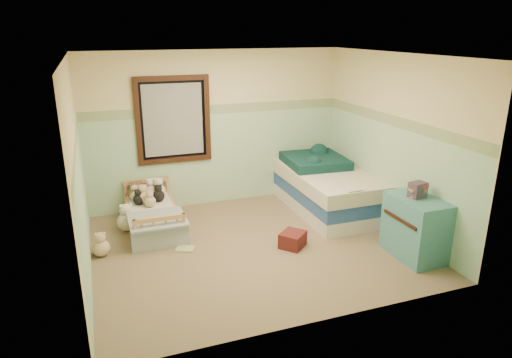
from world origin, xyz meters
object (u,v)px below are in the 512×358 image
object	(u,v)px
red_pillow	(293,240)
plush_floor_tan	(101,248)
toddler_bed_frame	(154,222)
twin_bed_frame	(324,201)
dresser	(415,228)
floor_book	(185,249)
plush_floor_cream	(127,222)

from	to	relation	value
red_pillow	plush_floor_tan	bearing A→B (deg)	166.21
toddler_bed_frame	red_pillow	xyz separation A→B (m)	(1.68, -1.24, 0.01)
twin_bed_frame	dresser	xyz separation A→B (m)	(0.29, -1.87, 0.29)
twin_bed_frame	floor_book	bearing A→B (deg)	-164.04
red_pillow	floor_book	world-z (taller)	red_pillow
toddler_bed_frame	red_pillow	world-z (taller)	red_pillow
floor_book	plush_floor_tan	bearing A→B (deg)	-168.20
twin_bed_frame	red_pillow	size ratio (longest dim) A/B	6.67
dresser	floor_book	distance (m)	3.01
plush_floor_tan	floor_book	xyz separation A→B (m)	(1.05, -0.19, -0.10)
plush_floor_tan	floor_book	world-z (taller)	plush_floor_tan
twin_bed_frame	plush_floor_cream	bearing A→B (deg)	176.78
plush_floor_tan	dresser	world-z (taller)	dresser
twin_bed_frame	dresser	world-z (taller)	dresser
dresser	floor_book	world-z (taller)	dresser
plush_floor_cream	twin_bed_frame	xyz separation A→B (m)	(3.12, -0.18, -0.03)
plush_floor_cream	floor_book	xyz separation A→B (m)	(0.67, -0.88, -0.13)
toddler_bed_frame	floor_book	size ratio (longest dim) A/B	5.94
twin_bed_frame	floor_book	world-z (taller)	twin_bed_frame
twin_bed_frame	floor_book	distance (m)	2.55
plush_floor_cream	plush_floor_tan	size ratio (longest dim) A/B	1.26
toddler_bed_frame	twin_bed_frame	distance (m)	2.74
plush_floor_cream	floor_book	distance (m)	1.11
red_pillow	floor_book	bearing A→B (deg)	163.74
plush_floor_tan	floor_book	distance (m)	1.07
plush_floor_cream	red_pillow	xyz separation A→B (m)	(2.05, -1.28, -0.04)
plush_floor_tan	twin_bed_frame	size ratio (longest dim) A/B	0.10
plush_floor_cream	dresser	xyz separation A→B (m)	(3.41, -2.05, 0.26)
toddler_bed_frame	floor_book	xyz separation A→B (m)	(0.29, -0.84, -0.08)
toddler_bed_frame	plush_floor_tan	bearing A→B (deg)	-139.58
plush_floor_cream	dresser	world-z (taller)	dresser
red_pillow	floor_book	xyz separation A→B (m)	(-1.39, 0.40, -0.09)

